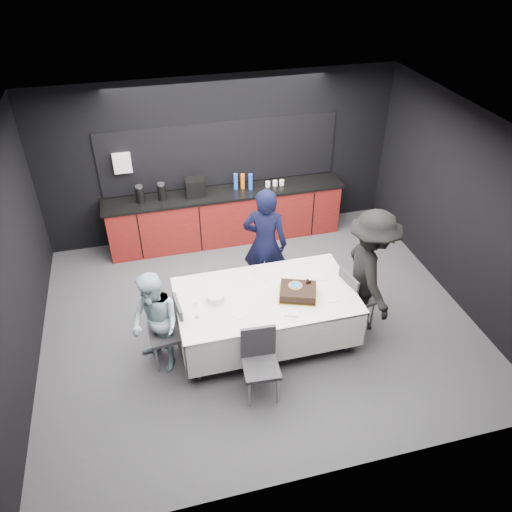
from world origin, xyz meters
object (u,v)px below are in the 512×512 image
Objects in this scene: party_table at (265,303)px; plate_stack at (216,297)px; chair_left at (171,328)px; person_center at (265,244)px; cake_assembly at (298,292)px; person_left at (155,323)px; chair_right at (353,295)px; champagne_flute at (196,308)px; chair_near at (260,358)px; person_right at (370,272)px.

plate_stack is (-0.65, 0.05, 0.19)m from party_table.
chair_left is 1.86m from person_center.
person_left is (-1.83, 0.01, -0.13)m from cake_assembly.
person_center reaches higher than plate_stack.
person_center reaches higher than chair_right.
chair_right is at bearing 4.68° from champagne_flute.
chair_near is 0.65× the size of person_left.
person_center reaches higher than cake_assembly.
person_left is at bearing 97.23° from person_right.
cake_assembly reaches higher than chair_near.
person_center reaches higher than party_table.
person_center is 1.55m from person_right.
cake_assembly is 1.06m from plate_stack.
cake_assembly is at bearing -9.09° from plate_stack.
party_table is 2.51× the size of chair_near.
person_right is at bearing 0.09° from chair_left.
person_right is at bearing -1.75° from party_table.
party_table is at bearing 94.07° from person_right.
chair_near reaches higher than party_table.
plate_stack is 0.25× the size of chair_left.
party_table is at bearing 162.93° from cake_assembly.
person_right is (2.68, 0.00, 0.38)m from chair_left.
person_left is 2.87m from person_right.
cake_assembly is 0.33× the size of person_right.
chair_near is (0.35, -0.87, -0.30)m from plate_stack.
champagne_flute is 0.13× the size of person_center.
person_right reaches higher than chair_right.
chair_near is at bearing -43.98° from champagne_flute.
person_right reaches higher than person_center.
cake_assembly is 1.11m from person_center.
chair_left is at bearing 177.41° from cake_assembly.
person_left is (-0.79, -0.16, -0.12)m from plate_stack.
person_right is (1.43, -0.04, 0.27)m from party_table.
person_left is at bearing 179.75° from cake_assembly.
chair_right is (1.89, -0.08, -0.30)m from plate_stack.
chair_near is (-0.30, -0.83, -0.11)m from party_table.
chair_near is at bearing -134.53° from cake_assembly.
chair_right is at bearing -2.32° from plate_stack.
party_table is 1.25m from chair_left.
chair_right is at bearing 27.43° from chair_near.
party_table is at bearing 178.55° from chair_right.
party_table is 10.36× the size of champagne_flute.
champagne_flute is at bearing 68.86° from person_center.
person_right is (1.17, -1.02, 0.02)m from person_center.
person_right is at bearing 24.47° from chair_near.
person_center is (-0.98, 1.01, 0.36)m from chair_right.
chair_near is at bearing 25.13° from person_left.
person_left is (-0.19, -0.07, 0.18)m from chair_left.
champagne_flute reaches higher than party_table.
chair_near is 0.52× the size of person_center.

